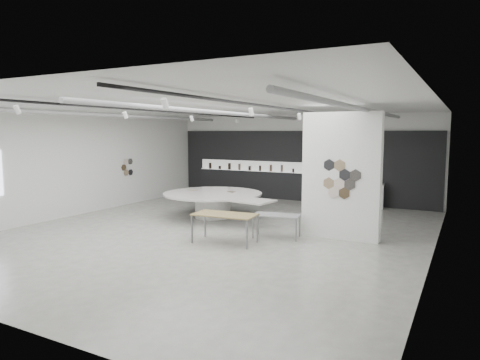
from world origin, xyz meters
The scene contains 7 objects.
room centered at (-0.09, 0.00, 2.07)m, with size 12.02×14.02×3.82m.
back_wall_display centered at (-0.08, 6.93, 1.54)m, with size 11.80×0.27×3.10m.
partition_column centered at (3.50, 1.00, 1.80)m, with size 2.20×0.38×3.60m.
display_island centered at (-1.27, 1.86, 0.58)m, with size 4.72×4.04×0.90m.
sample_table_wood centered at (0.84, -0.99, 0.75)m, with size 1.78×1.00×0.81m.
sample_table_stone centered at (1.87, 0.22, 0.62)m, with size 1.42×0.89×0.68m.
kitchen_counter centered at (2.88, 6.52, 0.50)m, with size 1.84×0.92×1.39m.
Camera 1 is at (6.66, -10.95, 3.02)m, focal length 32.00 mm.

